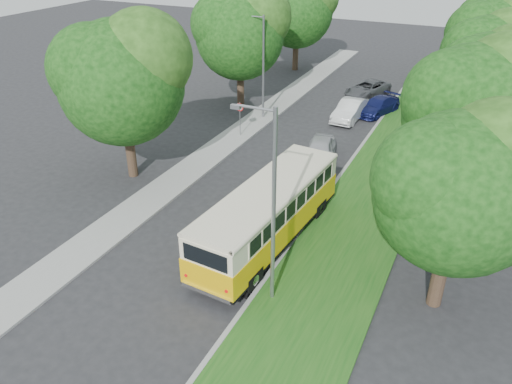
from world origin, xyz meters
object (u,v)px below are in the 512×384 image
at_px(car_white, 350,110).
at_px(car_blue, 378,106).
at_px(lamppost_far, 262,64).
at_px(car_grey, 368,89).
at_px(car_silver, 320,150).
at_px(lamppost_near, 271,204).
at_px(vintage_bus, 269,215).

xyz_separation_m(car_white, car_blue, (1.59, 2.18, -0.10)).
bearing_deg(lamppost_far, car_grey, 55.98).
distance_m(car_silver, car_white, 7.96).
height_order(lamppost_near, vintage_bus, lamppost_near).
distance_m(lamppost_near, vintage_bus, 4.86).
distance_m(car_blue, car_grey, 4.40).
height_order(car_silver, car_white, car_white).
distance_m(vintage_bus, car_blue, 19.67).
bearing_deg(car_blue, car_grey, 133.95).
bearing_deg(car_silver, lamppost_far, 128.94).
relative_size(lamppost_near, car_blue, 1.81).
distance_m(vintage_bus, car_silver, 9.58).
bearing_deg(car_grey, lamppost_far, -105.03).
bearing_deg(car_grey, lamppost_near, -64.65).
xyz_separation_m(lamppost_near, lamppost_far, (-8.91, 18.50, -0.25)).
bearing_deg(car_silver, car_blue, 72.02).
bearing_deg(car_white, car_silver, -84.05).
bearing_deg(lamppost_far, car_silver, -39.99).
xyz_separation_m(vintage_bus, car_silver, (-0.77, 9.52, -0.76)).
bearing_deg(car_blue, car_silver, -77.51).
height_order(car_white, car_blue, car_white).
bearing_deg(lamppost_near, car_white, 97.59).
height_order(vintage_bus, car_blue, vintage_bus).
height_order(lamppost_near, lamppost_far, lamppost_near).
xyz_separation_m(car_silver, car_white, (-0.37, 7.95, 0.01)).
xyz_separation_m(car_silver, car_blue, (1.23, 10.13, -0.08)).
relative_size(lamppost_far, vintage_bus, 0.75).
distance_m(lamppost_near, car_blue, 23.53).
relative_size(lamppost_near, car_grey, 1.71).
bearing_deg(lamppost_far, vintage_bus, -64.15).
xyz_separation_m(car_white, car_grey, (-0.23, 6.18, -0.09)).
bearing_deg(car_blue, car_white, -106.82).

